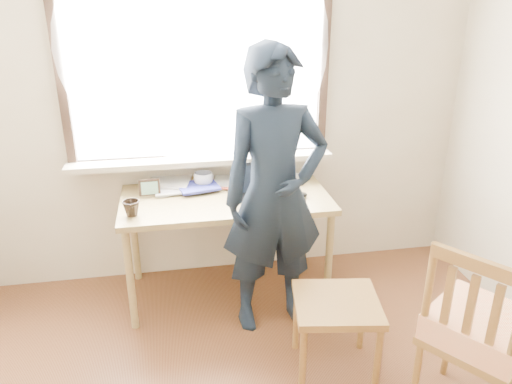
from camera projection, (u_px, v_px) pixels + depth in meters
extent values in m
cube|color=beige|center=(227.00, 104.00, 3.50)|extent=(3.50, 0.02, 2.60)
cube|color=white|center=(197.00, 61.00, 3.34)|extent=(1.70, 0.01, 1.30)
cube|color=black|center=(201.00, 158.00, 3.58)|extent=(1.82, 0.06, 0.06)
cube|color=black|center=(59.00, 65.00, 3.18)|extent=(0.06, 0.06, 1.30)
cube|color=black|center=(324.00, 58.00, 3.47)|extent=(0.06, 0.06, 1.30)
cube|color=beige|center=(202.00, 160.00, 3.51)|extent=(1.85, 0.20, 0.04)
cube|color=white|center=(197.00, 47.00, 3.23)|extent=(1.95, 0.02, 1.65)
cube|color=olive|center=(226.00, 200.00, 3.37)|extent=(1.40, 0.70, 0.04)
cylinder|color=olive|center=(130.00, 280.00, 3.13)|extent=(0.05, 0.05, 0.71)
cylinder|color=olive|center=(135.00, 237.00, 3.68)|extent=(0.05, 0.05, 0.71)
cylinder|color=olive|center=(329.00, 261.00, 3.35)|extent=(0.05, 0.05, 0.71)
cylinder|color=olive|center=(305.00, 223.00, 3.89)|extent=(0.05, 0.05, 0.71)
cube|color=black|center=(262.00, 198.00, 3.32)|extent=(0.34, 0.26, 0.02)
cube|color=black|center=(257.00, 178.00, 3.38)|extent=(0.32, 0.10, 0.21)
cube|color=black|center=(257.00, 178.00, 3.38)|extent=(0.28, 0.08, 0.17)
cube|color=black|center=(262.00, 198.00, 3.31)|extent=(0.29, 0.16, 0.00)
imported|color=white|center=(203.00, 180.00, 3.51)|extent=(0.17, 0.17, 0.11)
imported|color=black|center=(131.00, 208.00, 3.07)|extent=(0.13, 0.13, 0.10)
ellipsoid|color=black|center=(300.00, 195.00, 3.34)|extent=(0.10, 0.07, 0.04)
cube|color=navy|center=(198.00, 183.00, 3.59)|extent=(0.24, 0.27, 0.01)
cube|color=maroon|center=(231.00, 179.00, 3.64)|extent=(0.34, 0.36, 0.02)
cube|color=#BC842C|center=(221.00, 190.00, 3.43)|extent=(0.30, 0.33, 0.02)
cube|color=white|center=(229.00, 184.00, 3.53)|extent=(0.28, 0.30, 0.01)
cube|color=navy|center=(239.00, 186.00, 3.47)|extent=(0.30, 0.32, 0.01)
cube|color=white|center=(168.00, 187.00, 3.44)|extent=(0.25, 0.32, 0.02)
imported|color=white|center=(154.00, 191.00, 3.43)|extent=(0.20, 0.25, 0.02)
imported|color=white|center=(278.00, 177.00, 3.69)|extent=(0.33, 0.32, 0.02)
cube|color=black|center=(150.00, 189.00, 3.35)|extent=(0.14, 0.02, 0.11)
cube|color=#467835|center=(150.00, 189.00, 3.35)|extent=(0.11, 0.01, 0.08)
cube|color=brown|center=(337.00, 304.00, 2.73)|extent=(0.53, 0.51, 0.04)
cylinder|color=brown|center=(303.00, 362.00, 2.65)|extent=(0.04, 0.04, 0.43)
cylinder|color=brown|center=(296.00, 319.00, 3.00)|extent=(0.04, 0.04, 0.43)
cylinder|color=brown|center=(377.00, 361.00, 2.65)|extent=(0.04, 0.04, 0.43)
cylinder|color=brown|center=(362.00, 318.00, 3.00)|extent=(0.04, 0.04, 0.43)
cube|color=brown|center=(477.00, 341.00, 2.45)|extent=(0.62, 0.63, 0.04)
cylinder|color=brown|center=(448.00, 343.00, 2.79)|extent=(0.04, 0.04, 0.43)
cylinder|color=brown|center=(416.00, 377.00, 2.55)|extent=(0.04, 0.04, 0.43)
cylinder|color=brown|center=(428.00, 292.00, 2.34)|extent=(0.04, 0.04, 0.52)
cube|color=brown|center=(479.00, 265.00, 2.13)|extent=(0.27, 0.36, 0.06)
cube|color=brown|center=(493.00, 326.00, 2.16)|extent=(0.04, 0.04, 0.42)
cube|color=brown|center=(469.00, 316.00, 2.23)|extent=(0.04, 0.04, 0.42)
cube|color=brown|center=(446.00, 306.00, 2.29)|extent=(0.04, 0.04, 0.42)
cube|color=#DE4D16|center=(480.00, 326.00, 2.42)|extent=(0.61, 0.61, 0.14)
imported|color=black|center=(275.00, 195.00, 3.02)|extent=(0.70, 0.50, 1.79)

